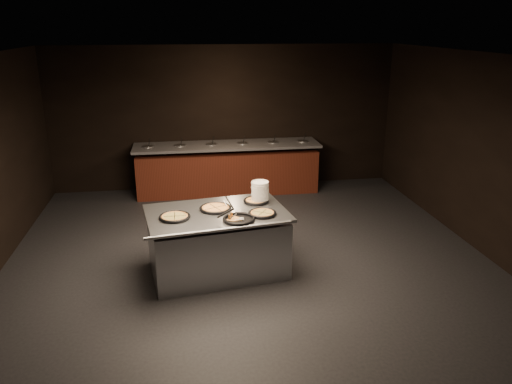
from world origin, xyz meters
TOP-DOWN VIEW (x-y plane):
  - room at (0.00, 0.00)m, footprint 7.02×8.02m
  - salad_bar at (0.00, 3.56)m, footprint 3.70×0.83m
  - serving_counter at (-0.48, 0.13)m, footprint 2.01×1.45m
  - plate_stack at (0.16, 0.44)m, footprint 0.25×0.25m
  - pan_veggie_whole at (-1.03, -0.01)m, footprint 0.41×0.41m
  - pan_cheese_whole at (-0.49, 0.22)m, footprint 0.43×0.43m
  - pan_cheese_slices_a at (0.11, 0.44)m, footprint 0.36×0.36m
  - pan_cheese_slices_b at (-0.22, -0.21)m, footprint 0.42×0.42m
  - pan_veggie_slices at (0.11, -0.06)m, footprint 0.38×0.38m
  - server_left at (-0.32, 0.27)m, footprint 0.21×0.28m
  - server_right at (-0.34, -0.21)m, footprint 0.34×0.10m

SIDE VIEW (x-z plane):
  - serving_counter at x=-0.48m, z-range -0.02..0.87m
  - salad_bar at x=0.00m, z-range -0.15..1.03m
  - pan_cheese_slices_b at x=-0.22m, z-range 0.89..0.93m
  - pan_cheese_slices_a at x=0.11m, z-range 0.89..0.93m
  - pan_veggie_slices at x=0.11m, z-range 0.89..0.93m
  - pan_veggie_whole at x=-1.03m, z-range 0.89..0.93m
  - pan_cheese_whole at x=-0.49m, z-range 0.89..0.93m
  - server_left at x=-0.32m, z-range 0.88..1.04m
  - server_right at x=-0.34m, z-range 0.89..1.05m
  - plate_stack at x=0.16m, z-range 0.89..1.18m
  - room at x=0.00m, z-range -0.01..2.91m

